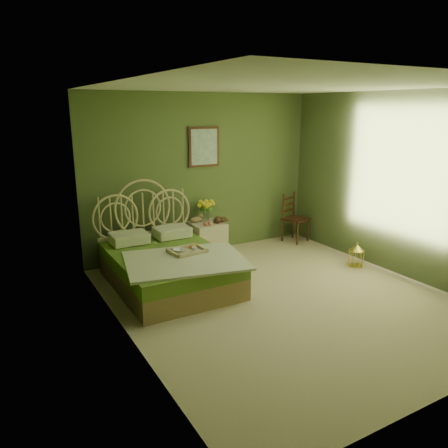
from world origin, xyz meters
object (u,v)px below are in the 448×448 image
nightstand (207,235)px  chair (293,214)px  bed (168,264)px  birdcage (356,256)px

nightstand → chair: 1.78m
bed → chair: bearing=16.1°
bed → nightstand: 1.30m
birdcage → nightstand: bearing=138.8°
bed → chair: 2.91m
birdcage → chair: bearing=90.0°
chair → birdcage: size_ratio=2.57×
bed → chair: size_ratio=2.44×
bed → nightstand: (1.02, 0.80, 0.06)m
nightstand → birdcage: size_ratio=2.92×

